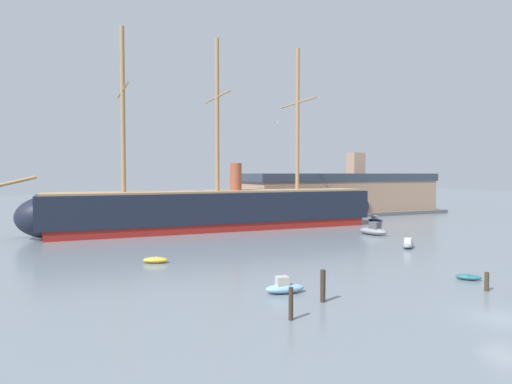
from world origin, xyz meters
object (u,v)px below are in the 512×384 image
object	(u,v)px
dinghy_mid_left	(156,260)
dockside_warehouse_right	(339,194)
tall_ship	(217,209)
motorboat_far_right	(375,220)
motorboat_foreground_left	(284,287)
dinghy_foreground_right	(469,277)
motorboat_alongside_stern	(373,230)
mooring_piling_left_pair	(291,304)
motorboat_mid_right	(408,244)
dinghy_distant_centre	(213,220)
mooring_piling_right_pair	(487,282)
seagull_in_flight	(277,123)
mooring_piling_nearest	(323,286)

from	to	relation	value
dinghy_mid_left	dockside_warehouse_right	distance (m)	65.19
tall_ship	motorboat_far_right	world-z (taller)	tall_ship
motorboat_foreground_left	dinghy_foreground_right	xyz separation A→B (m)	(16.99, -2.87, -0.21)
motorboat_foreground_left	motorboat_far_right	xyz separation A→B (m)	(40.36, 38.48, -0.01)
dinghy_mid_left	motorboat_alongside_stern	world-z (taller)	motorboat_alongside_stern
mooring_piling_left_pair	tall_ship	bearing A→B (deg)	76.45
motorboat_far_right	motorboat_foreground_left	bearing A→B (deg)	-136.37
motorboat_mid_right	motorboat_alongside_stern	xyz separation A→B (m)	(3.93, 11.69, 0.25)
dinghy_foreground_right	dockside_warehouse_right	xyz separation A→B (m)	(27.30, 59.18, 4.46)
motorboat_mid_right	dockside_warehouse_right	size ratio (longest dim) A/B	0.06
dinghy_mid_left	dinghy_distant_centre	bearing A→B (deg)	62.65
mooring_piling_right_pair	seagull_in_flight	distance (m)	30.56
dinghy_distant_centre	seagull_in_flight	bearing A→B (deg)	-94.38
motorboat_foreground_left	dinghy_foreground_right	world-z (taller)	motorboat_foreground_left
mooring_piling_nearest	mooring_piling_left_pair	world-z (taller)	mooring_piling_nearest
mooring_piling_nearest	seagull_in_flight	distance (m)	28.50
tall_ship	dinghy_distant_centre	size ratio (longest dim) A/B	21.89
motorboat_foreground_left	dinghy_mid_left	world-z (taller)	motorboat_foreground_left
mooring_piling_right_pair	dockside_warehouse_right	bearing A→B (deg)	64.99
dinghy_foreground_right	mooring_piling_right_pair	world-z (taller)	mooring_piling_right_pair
mooring_piling_nearest	dockside_warehouse_right	size ratio (longest dim) A/B	0.05
tall_ship	dockside_warehouse_right	world-z (taller)	tall_ship
dinghy_foreground_right	motorboat_alongside_stern	distance (m)	29.36
tall_ship	motorboat_far_right	distance (m)	32.11
motorboat_foreground_left	dinghy_mid_left	size ratio (longest dim) A/B	1.16
tall_ship	motorboat_mid_right	xyz separation A→B (m)	(15.98, -27.60, -3.03)
motorboat_foreground_left	mooring_piling_nearest	size ratio (longest dim) A/B	1.40
motorboat_foreground_left	dinghy_distant_centre	distance (m)	53.71
dinghy_distant_centre	mooring_piling_left_pair	distance (m)	60.10
dinghy_foreground_right	motorboat_far_right	distance (m)	47.49
mooring_piling_right_pair	seagull_in_flight	xyz separation A→B (m)	(-5.79, 25.89, 15.17)
motorboat_mid_right	dinghy_distant_centre	bearing A→B (deg)	107.48
mooring_piling_right_pair	dockside_warehouse_right	world-z (taller)	dockside_warehouse_right
motorboat_foreground_left	mooring_piling_left_pair	size ratio (longest dim) A/B	1.56
dinghy_mid_left	motorboat_mid_right	size ratio (longest dim) A/B	0.89
mooring_piling_right_pair	mooring_piling_left_pair	bearing A→B (deg)	179.32
mooring_piling_right_pair	dinghy_distant_centre	bearing A→B (deg)	93.22
motorboat_alongside_stern	mooring_piling_left_pair	xyz separation A→B (m)	(-31.00, -30.13, 0.36)
seagull_in_flight	motorboat_far_right	bearing A→B (deg)	31.15
dinghy_distant_centre	mooring_piling_left_pair	size ratio (longest dim) A/B	1.42
motorboat_mid_right	mooring_piling_right_pair	xyz separation A→B (m)	(-9.26, -18.65, 0.31)
dinghy_foreground_right	mooring_piling_right_pair	bearing A→B (deg)	-119.31
mooring_piling_right_pair	dockside_warehouse_right	size ratio (longest dim) A/B	0.03
dockside_warehouse_right	seagull_in_flight	world-z (taller)	seagull_in_flight
motorboat_foreground_left	dinghy_distant_centre	xyz separation A→B (m)	(11.86, 52.38, -0.13)
motorboat_far_right	seagull_in_flight	distance (m)	39.39
tall_ship	mooring_piling_right_pair	size ratio (longest dim) A/B	43.27
dinghy_mid_left	mooring_piling_left_pair	distance (m)	22.50
mooring_piling_nearest	mooring_piling_right_pair	bearing A→B (deg)	-11.61
motorboat_far_right	mooring_piling_right_pair	size ratio (longest dim) A/B	2.19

